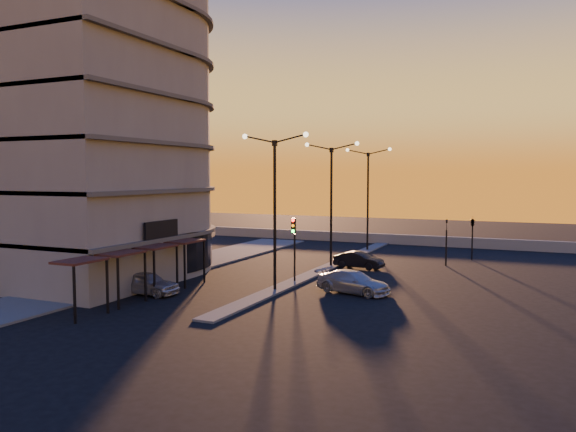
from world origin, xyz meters
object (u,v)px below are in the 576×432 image
(car_hatchback, at_px, (146,283))
(car_wagon, at_px, (353,282))
(car_sedan, at_px, (359,260))
(traffic_light_main, at_px, (294,239))
(streetlamp_mid, at_px, (331,194))

(car_hatchback, relative_size, car_wagon, 0.88)
(car_wagon, bearing_deg, car_sedan, 26.71)
(car_hatchback, xyz_separation_m, car_wagon, (11.00, 5.35, -0.03))
(traffic_light_main, height_order, car_hatchback, traffic_light_main)
(streetlamp_mid, xyz_separation_m, car_hatchback, (-6.50, -13.94, -4.91))
(streetlamp_mid, distance_m, traffic_light_main, 7.62)
(car_sedan, bearing_deg, streetlamp_mid, 100.42)
(streetlamp_mid, xyz_separation_m, traffic_light_main, (0.00, -7.13, -2.70))
(car_wagon, bearing_deg, car_hatchback, 127.76)
(traffic_light_main, bearing_deg, car_wagon, -17.97)
(streetlamp_mid, height_order, traffic_light_main, streetlamp_mid)
(traffic_light_main, relative_size, car_hatchback, 1.05)
(traffic_light_main, height_order, car_wagon, traffic_light_main)
(traffic_light_main, distance_m, car_sedan, 7.91)
(streetlamp_mid, distance_m, car_hatchback, 16.14)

